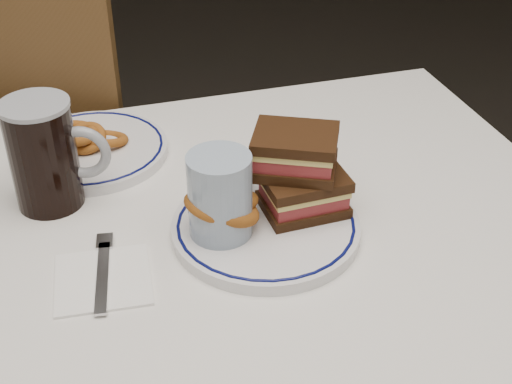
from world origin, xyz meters
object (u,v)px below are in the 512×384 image
object	(u,v)px
beer_mug	(45,154)
far_plate	(91,150)
reuben_sandwich	(299,172)
chair_far	(44,170)
main_plate	(266,227)

from	to	relation	value
beer_mug	far_plate	world-z (taller)	beer_mug
reuben_sandwich	far_plate	distance (m)	0.37
reuben_sandwich	far_plate	bearing A→B (deg)	135.97
reuben_sandwich	beer_mug	bearing A→B (deg)	157.58
chair_far	beer_mug	bearing A→B (deg)	-86.54
chair_far	main_plate	world-z (taller)	chair_far
reuben_sandwich	chair_far	bearing A→B (deg)	119.88
chair_far	reuben_sandwich	xyz separation A→B (m)	(0.36, -0.63, 0.31)
chair_far	reuben_sandwich	world-z (taller)	chair_far
main_plate	far_plate	world-z (taller)	same
reuben_sandwich	far_plate	xyz separation A→B (m)	(-0.26, 0.26, -0.07)
main_plate	beer_mug	size ratio (longest dim) A/B	1.60
chair_far	reuben_sandwich	bearing A→B (deg)	-60.12
reuben_sandwich	far_plate	world-z (taller)	reuben_sandwich
main_plate	reuben_sandwich	xyz separation A→B (m)	(0.06, 0.02, 0.06)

